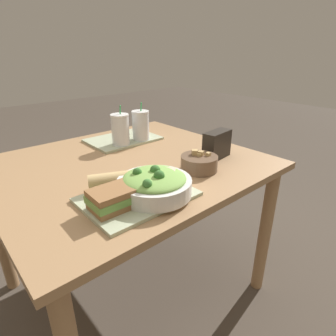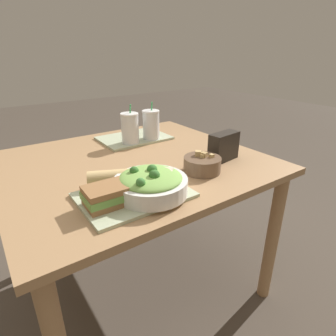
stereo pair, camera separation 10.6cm
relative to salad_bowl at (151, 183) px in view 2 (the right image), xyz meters
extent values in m
plane|color=#4C4238|center=(0.11, 0.33, -0.79)|extent=(12.00, 12.00, 0.00)
cube|color=#A37A51|center=(0.11, 0.33, -0.07)|extent=(1.13, 1.01, 0.03)
cylinder|color=#A37A51|center=(0.62, -0.11, -0.44)|extent=(0.06, 0.06, 0.71)
cylinder|color=#A37A51|center=(-0.40, 0.78, -0.44)|extent=(0.06, 0.06, 0.71)
cylinder|color=#A37A51|center=(0.62, 0.78, -0.44)|extent=(0.06, 0.06, 0.71)
cube|color=#B2BC99|center=(-0.05, 0.03, -0.05)|extent=(0.37, 0.27, 0.01)
cube|color=#B2BC99|center=(0.27, 0.61, -0.05)|extent=(0.37, 0.27, 0.01)
cylinder|color=white|center=(0.00, 0.00, -0.01)|extent=(0.25, 0.25, 0.06)
ellipsoid|color=#7FB251|center=(0.00, 0.00, 0.02)|extent=(0.22, 0.22, 0.04)
sphere|color=#38702D|center=(0.00, -0.03, 0.04)|extent=(0.04, 0.04, 0.04)
sphere|color=#38702D|center=(0.02, 0.01, 0.04)|extent=(0.04, 0.04, 0.04)
sphere|color=#427F38|center=(-0.06, -0.04, 0.04)|extent=(0.03, 0.03, 0.03)
sphere|color=#38702D|center=(-0.04, 0.05, 0.04)|extent=(0.03, 0.03, 0.03)
cube|color=beige|center=(0.07, 0.00, 0.03)|extent=(0.06, 0.06, 0.01)
cube|color=beige|center=(-0.03, 0.00, 0.03)|extent=(0.05, 0.06, 0.01)
cylinder|color=brown|center=(0.28, 0.06, -0.02)|extent=(0.15, 0.15, 0.06)
cylinder|color=#4C2814|center=(0.28, 0.06, 0.00)|extent=(0.14, 0.14, 0.01)
cube|color=tan|center=(0.32, 0.04, 0.02)|extent=(0.02, 0.02, 0.02)
cube|color=tan|center=(0.29, 0.07, 0.02)|extent=(0.02, 0.02, 0.02)
cube|color=tan|center=(0.28, 0.08, 0.02)|extent=(0.03, 0.03, 0.02)
cube|color=tan|center=(0.28, 0.06, 0.02)|extent=(0.02, 0.02, 0.02)
cube|color=tan|center=(0.29, 0.06, 0.02)|extent=(0.03, 0.03, 0.02)
cube|color=olive|center=(-0.15, 0.02, -0.03)|extent=(0.15, 0.11, 0.02)
cube|color=#6B9E47|center=(-0.15, 0.02, -0.01)|extent=(0.15, 0.11, 0.02)
cube|color=olive|center=(-0.15, 0.02, 0.01)|extent=(0.15, 0.11, 0.02)
cylinder|color=tan|center=(-0.09, 0.13, -0.01)|extent=(0.18, 0.13, 0.06)
cylinder|color=beige|center=(-0.01, 0.09, -0.01)|extent=(0.03, 0.05, 0.06)
cylinder|color=silver|center=(0.21, 0.53, 0.03)|extent=(0.09, 0.09, 0.15)
cylinder|color=black|center=(0.21, 0.53, 0.03)|extent=(0.08, 0.08, 0.12)
cylinder|color=white|center=(0.21, 0.53, 0.11)|extent=(0.09, 0.09, 0.01)
cylinder|color=green|center=(0.21, 0.53, 0.14)|extent=(0.01, 0.01, 0.05)
cylinder|color=silver|center=(0.33, 0.53, 0.03)|extent=(0.09, 0.09, 0.15)
cylinder|color=#701E47|center=(0.33, 0.53, 0.03)|extent=(0.08, 0.08, 0.12)
cylinder|color=white|center=(0.33, 0.53, 0.11)|extent=(0.09, 0.09, 0.01)
cylinder|color=green|center=(0.34, 0.53, 0.13)|extent=(0.01, 0.01, 0.05)
cube|color=#28231E|center=(0.45, 0.10, 0.01)|extent=(0.16, 0.08, 0.13)
camera|label=1|loc=(-0.53, -0.67, 0.43)|focal=30.00mm
camera|label=2|loc=(-0.44, -0.73, 0.43)|focal=30.00mm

